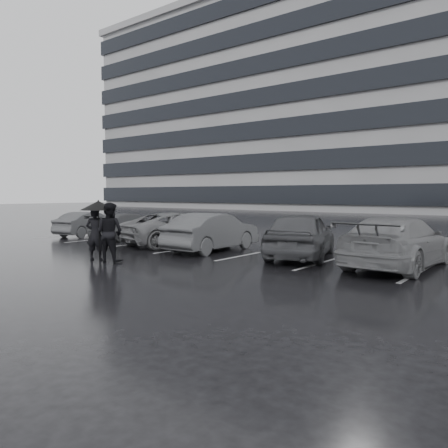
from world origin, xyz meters
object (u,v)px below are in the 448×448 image
pedestrian_left (95,234)px  car_west_b (180,229)px  car_west_c (131,226)px  car_west_a (213,232)px  car_main (301,235)px  pedestrian_right (110,232)px  car_east (398,242)px  car_west_d (89,224)px

pedestrian_left → car_west_b: bearing=-111.8°
pedestrian_left → car_west_c: bearing=-81.4°
car_west_a → car_west_c: size_ratio=1.03×
car_main → pedestrian_right: (-4.30, -4.40, 0.15)m
car_west_a → pedestrian_right: pedestrian_right is taller
car_east → pedestrian_right: (-7.39, -4.40, 0.19)m
car_west_c → car_west_d: bearing=6.4°
car_west_b → car_east: car_east is taller
car_east → pedestrian_left: pedestrian_left is taller
car_east → car_west_b: bearing=0.2°
pedestrian_left → pedestrian_right: 0.64m
car_west_a → car_main: bearing=-176.2°
car_west_a → car_east: size_ratio=0.84×
car_main → car_east: 3.09m
car_main → pedestrian_right: 6.16m
car_main → car_west_a: size_ratio=1.06×
pedestrian_left → car_west_a: bearing=-141.5°
car_west_d → car_east: bearing=167.8°
car_west_c → car_west_d: size_ratio=1.12×
car_west_b → pedestrian_left: 4.78m
car_west_b → pedestrian_left: bearing=113.0°
car_west_c → pedestrian_right: 6.91m
car_west_a → car_east: 6.56m
car_west_a → car_west_c: 5.76m
car_west_d → car_west_c: bearing=174.1°
car_west_d → pedestrian_left: (7.13, -4.71, 0.24)m
pedestrian_right → car_east: bearing=-165.0°
car_west_a → car_east: bearing=-179.3°
car_west_d → car_east: 15.15m
car_west_a → car_east: (6.55, 0.39, 0.03)m
car_west_b → car_west_c: size_ratio=1.18×
car_west_b → car_west_d: 6.31m
car_main → car_west_a: 3.48m
car_west_a → pedestrian_left: pedestrian_left is taller
car_west_a → car_west_d: car_west_a is taller
car_main → car_west_d: 12.07m
car_west_d → car_east: size_ratio=0.72×
pedestrian_right → car_west_b: bearing=-88.5°
car_main → car_west_b: (-5.75, 0.24, -0.10)m
car_main → car_east: car_main is taller
car_west_b → car_west_c: 3.41m
car_west_c → car_main: bearing=177.8°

